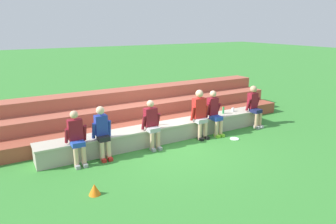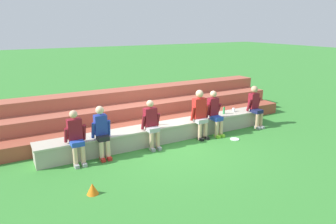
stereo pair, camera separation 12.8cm
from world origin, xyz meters
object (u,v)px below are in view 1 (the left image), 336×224
water_bottle_center_gap (158,121)px  person_left_of_center (102,131)px  person_right_of_center (200,112)px  person_far_left (77,137)px  frisbee (234,139)px  person_rightmost_edge (254,105)px  person_far_right (214,112)px  plastic_cup_right_end (233,110)px  person_center (152,123)px  water_bottle_mid_right (223,110)px  sports_cone (95,189)px

water_bottle_center_gap → person_left_of_center: bearing=-169.4°
person_left_of_center → person_right_of_center: bearing=-0.1°
person_far_left → frisbee: (4.42, -0.62, -0.68)m
person_left_of_center → person_rightmost_edge: bearing=-0.1°
person_rightmost_edge → frisbee: size_ratio=5.09×
person_rightmost_edge → person_far_right: bearing=179.5°
water_bottle_center_gap → plastic_cup_right_end: bearing=0.6°
water_bottle_center_gap → frisbee: (2.05, -0.97, -0.61)m
water_bottle_center_gap → person_center: bearing=-137.4°
person_far_right → person_rightmost_edge: (1.64, -0.02, 0.01)m
plastic_cup_right_end → person_far_right: bearing=-161.6°
water_bottle_mid_right → water_bottle_center_gap: (-2.38, 0.01, 0.00)m
plastic_cup_right_end → frisbee: size_ratio=0.46×
person_center → water_bottle_mid_right: 2.75m
person_far_left → person_right_of_center: 3.61m
sports_cone → person_far_left: bearing=86.6°
person_far_right → frisbee: person_far_right is taller
person_right_of_center → water_bottle_mid_right: (1.15, 0.32, -0.16)m
person_right_of_center → sports_cone: 4.10m
person_center → sports_cone: bearing=-142.5°
person_far_right → person_left_of_center: bearing=-179.9°
water_bottle_mid_right → frisbee: water_bottle_mid_right is taller
water_bottle_mid_right → person_right_of_center: bearing=-164.7°
water_bottle_mid_right → person_center: bearing=-173.5°
water_bottle_mid_right → water_bottle_center_gap: size_ratio=0.99×
person_rightmost_edge → frisbee: bearing=-155.1°
water_bottle_mid_right → plastic_cup_right_end: bearing=5.7°
water_bottle_mid_right → sports_cone: 5.25m
water_bottle_mid_right → water_bottle_center_gap: bearing=179.7°
plastic_cup_right_end → person_center: bearing=-173.6°
person_right_of_center → person_far_left: bearing=-179.6°
person_left_of_center → sports_cone: person_left_of_center is taller
water_bottle_center_gap → person_rightmost_edge: bearing=-5.5°
person_far_left → person_rightmost_edge: size_ratio=0.98×
person_far_left → plastic_cup_right_end: size_ratio=10.74×
person_rightmost_edge → plastic_cup_right_end: person_rightmost_edge is taller
person_far_left → water_bottle_center_gap: (2.38, 0.35, -0.07)m
person_far_left → person_center: person_center is taller
person_left_of_center → person_far_right: bearing=0.1°
person_rightmost_edge → water_bottle_center_gap: bearing=174.5°
sports_cone → person_center: bearing=37.5°
person_far_left → frisbee: bearing=-8.0°
plastic_cup_right_end → person_rightmost_edge: bearing=-31.4°
plastic_cup_right_end → frisbee: (-0.78, -1.00, -0.55)m
water_bottle_mid_right → frisbee: size_ratio=0.97×
plastic_cup_right_end → water_bottle_mid_right: bearing=-174.3°
person_rightmost_edge → plastic_cup_right_end: 0.71m
frisbee → person_right_of_center: bearing=141.9°
water_bottle_center_gap → plastic_cup_right_end: 2.83m
person_right_of_center → water_bottle_center_gap: 1.28m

